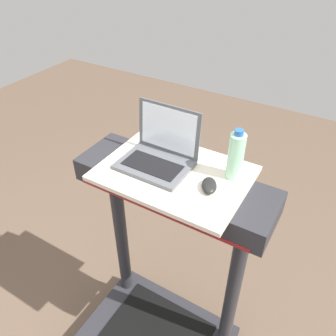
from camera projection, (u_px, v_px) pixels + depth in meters
The scene contains 4 objects.
desk_board at pixel (174, 173), 1.45m from camera, with size 0.62×0.45×0.02m, color beige.
laptop at pixel (159, 153), 1.46m from camera, with size 0.30×0.24×0.24m.
computer_mouse at pixel (209, 185), 1.34m from camera, with size 0.06×0.10×0.03m, color black.
water_bottle at pixel (236, 156), 1.35m from camera, with size 0.07×0.07×0.22m.
Camera 1 is at (0.56, -0.30, 2.09)m, focal length 36.42 mm.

